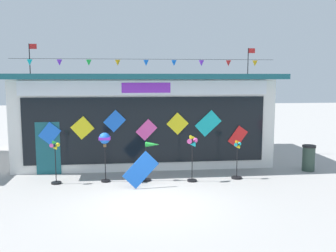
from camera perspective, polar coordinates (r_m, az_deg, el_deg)
The scene contains 9 objects.
ground_plane at distance 11.49m, azimuth -2.75°, elevation -11.26°, with size 80.00×80.00×0.00m, color #9E9B99.
kite_shop_building at distance 17.35m, azimuth -3.81°, elevation 1.57°, with size 10.72×6.42×5.11m.
wind_spinner_far_left at distance 13.61m, azimuth -16.61°, elevation -4.96°, with size 0.35×0.35×1.53m.
wind_spinner_left at distance 13.38m, azimuth -9.51°, elevation -2.37°, with size 0.40×0.40×1.75m.
wind_spinner_center_left at distance 13.46m, azimuth -2.70°, elevation -4.45°, with size 0.68×0.36×1.40m.
wind_spinner_center_right at distance 13.30m, azimuth 3.69°, elevation -3.67°, with size 0.42×0.34×1.67m.
wind_spinner_right at distance 13.97m, azimuth 10.37°, elevation -5.09°, with size 0.38×0.38×1.43m.
trash_bin at distance 15.91m, azimuth 20.41°, elevation -4.52°, with size 0.52×0.52×1.02m.
display_kite_on_ground at distance 12.66m, azimuth -4.13°, elevation -6.60°, with size 0.62×0.03×1.14m, color blue.
Camera 1 is at (-0.70, -10.87, 3.68)m, focal length 40.48 mm.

